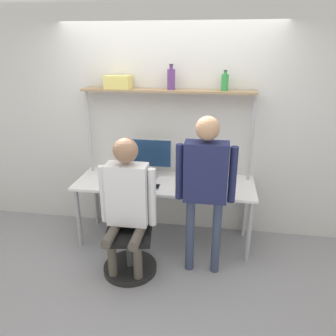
{
  "coord_description": "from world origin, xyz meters",
  "views": [
    {
      "loc": [
        0.58,
        -3.07,
        2.26
      ],
      "look_at": [
        0.11,
        -0.09,
        1.11
      ],
      "focal_mm": 35.0,
      "sensor_mm": 36.0,
      "label": 1
    }
  ],
  "objects": [
    {
      "name": "person_seated",
      "position": [
        -0.26,
        -0.29,
        0.86
      ],
      "size": [
        0.57,
        0.48,
        1.45
      ],
      "color": "#4C473D",
      "rests_on": "ground_plane"
    },
    {
      "name": "laptop",
      "position": [
        -0.34,
        0.26,
        0.83
      ],
      "size": [
        0.34,
        0.24,
        0.24
      ],
      "color": "silver",
      "rests_on": "desk"
    },
    {
      "name": "bottle_purple",
      "position": [
        0.04,
        0.59,
        1.9
      ],
      "size": [
        0.09,
        0.09,
        0.27
      ],
      "color": "#593372",
      "rests_on": "shelf_unit"
    },
    {
      "name": "cell_phone",
      "position": [
        -0.07,
        0.21,
        0.77
      ],
      "size": [
        0.07,
        0.15,
        0.01
      ],
      "color": "silver",
      "rests_on": "desk"
    },
    {
      "name": "storage_box",
      "position": [
        -0.57,
        0.59,
        1.86
      ],
      "size": [
        0.28,
        0.21,
        0.14
      ],
      "color": "#DBCC66",
      "rests_on": "shelf_unit"
    },
    {
      "name": "office_chair",
      "position": [
        -0.27,
        -0.25,
        0.28
      ],
      "size": [
        0.56,
        0.56,
        0.92
      ],
      "color": "black",
      "rests_on": "ground_plane"
    },
    {
      "name": "wall_back",
      "position": [
        0.0,
        0.75,
        1.35
      ],
      "size": [
        8.0,
        0.06,
        2.7
      ],
      "color": "silver",
      "rests_on": "ground_plane"
    },
    {
      "name": "shelf_unit",
      "position": [
        0.0,
        0.59,
        1.52
      ],
      "size": [
        1.96,
        0.23,
        1.79
      ],
      "color": "#997A56",
      "rests_on": "ground_plane"
    },
    {
      "name": "ground_plane",
      "position": [
        0.0,
        0.0,
        0.0
      ],
      "size": [
        12.0,
        12.0,
        0.0
      ],
      "primitive_type": "plane",
      "color": "gray"
    },
    {
      "name": "person_standing",
      "position": [
        0.49,
        -0.16,
        1.06
      ],
      "size": [
        0.58,
        0.22,
        1.66
      ],
      "color": "#38425B",
      "rests_on": "ground_plane"
    },
    {
      "name": "monitor",
      "position": [
        -0.22,
        0.52,
        1.02
      ],
      "size": [
        0.55,
        0.24,
        0.47
      ],
      "color": "#B7B7BC",
      "rests_on": "desk"
    },
    {
      "name": "desk",
      "position": [
        0.0,
        0.37,
        0.69
      ],
      "size": [
        2.06,
        0.7,
        0.76
      ],
      "color": "white",
      "rests_on": "ground_plane"
    },
    {
      "name": "bottle_green",
      "position": [
        0.62,
        0.59,
        1.88
      ],
      "size": [
        0.08,
        0.08,
        0.21
      ],
      "color": "#2D8C3F",
      "rests_on": "shelf_unit"
    }
  ]
}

